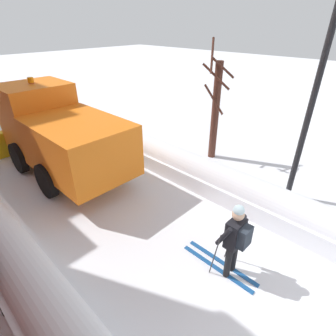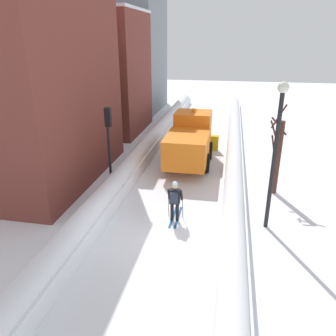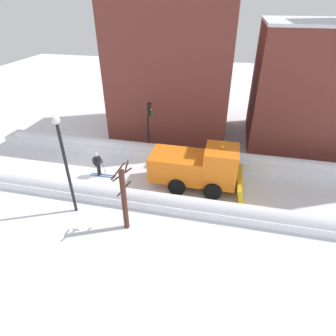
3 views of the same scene
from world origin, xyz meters
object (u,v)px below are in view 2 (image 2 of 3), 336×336
(plow_truck, at_px, (190,140))
(street_lamp, at_px, (276,142))
(skier, at_px, (175,199))
(bare_tree_near, at_px, (277,156))
(traffic_light_pole, at_px, (109,133))

(plow_truck, relative_size, street_lamp, 1.03)
(plow_truck, xyz_separation_m, street_lamp, (3.98, -6.51, 2.13))
(skier, relative_size, bare_tree_near, 0.42)
(traffic_light_pole, distance_m, bare_tree_near, 8.17)
(traffic_light_pole, height_order, street_lamp, street_lamp)
(street_lamp, height_order, bare_tree_near, street_lamp)
(bare_tree_near, bearing_deg, street_lamp, -100.49)
(skier, xyz_separation_m, bare_tree_near, (4.36, 3.59, 0.94))
(plow_truck, bearing_deg, bare_tree_near, -34.54)
(street_lamp, bearing_deg, plow_truck, 121.43)
(skier, bearing_deg, traffic_light_pole, 144.65)
(plow_truck, height_order, bare_tree_near, bare_tree_near)
(skier, height_order, street_lamp, street_lamp)
(traffic_light_pole, height_order, bare_tree_near, bare_tree_near)
(skier, height_order, bare_tree_near, bare_tree_near)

